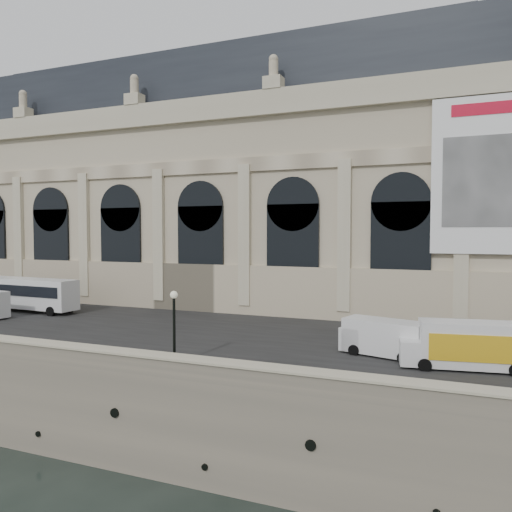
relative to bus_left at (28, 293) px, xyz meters
The scene contains 9 objects.
ground 26.91m from the bus_left, 36.21° to the right, with size 260.00×260.00×0.00m, color black.
quay 29.11m from the bus_left, 43.69° to the left, with size 160.00×70.00×6.00m, color gray.
street 20.87m from the bus_left, ahead, with size 160.00×24.00×0.06m, color #2D2D2D.
parapet 25.39m from the bus_left, 35.11° to the right, with size 160.00×1.40×1.21m.
museum 24.54m from the bus_left, 46.71° to the left, with size 69.00×18.70×29.10m.
bus_left is the anchor object (origin of this frame).
van_c 37.05m from the bus_left, ahead, with size 5.89×3.50×2.47m.
box_truck 42.44m from the bus_left, ahead, with size 7.44×3.47×2.89m.
lamp_right 28.11m from the bus_left, 26.35° to the right, with size 0.48×0.48×4.67m.
Camera 1 is at (20.65, -23.83, 14.30)m, focal length 35.00 mm.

